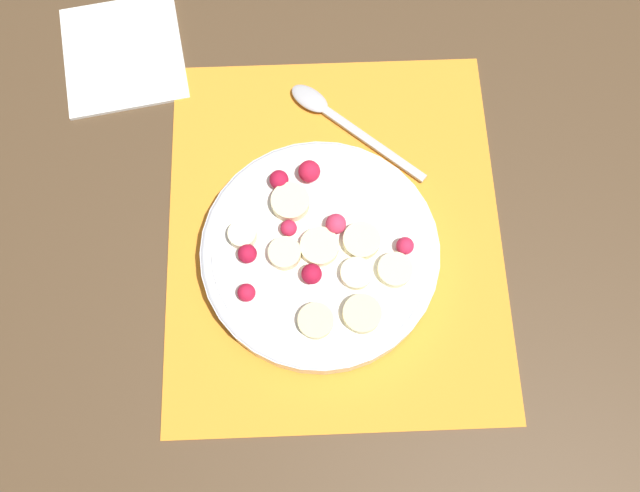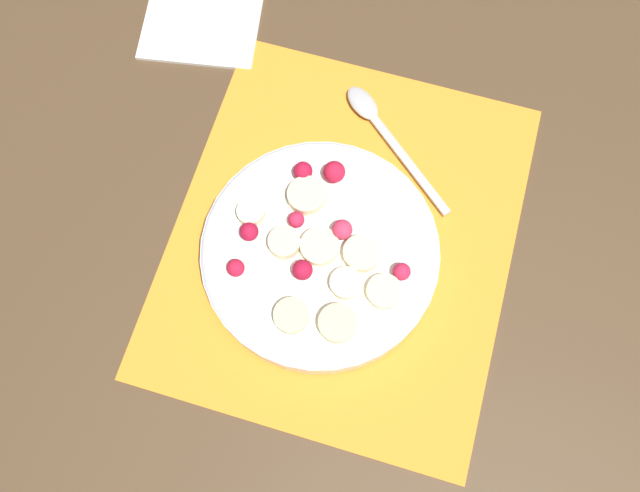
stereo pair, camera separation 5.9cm
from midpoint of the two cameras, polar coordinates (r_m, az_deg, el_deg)
ground_plane at (r=0.64m, az=4.73°, el=0.41°), size 3.00×3.00×0.00m
placemat at (r=0.64m, az=4.75°, el=0.50°), size 0.40×0.34×0.01m
fruit_bowl at (r=0.61m, az=2.73°, el=-1.00°), size 0.23×0.23×0.05m
spoon at (r=0.69m, az=7.83°, el=10.67°), size 0.13×0.15×0.01m
napkin at (r=0.78m, az=-8.34°, el=20.32°), size 0.17×0.16×0.01m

